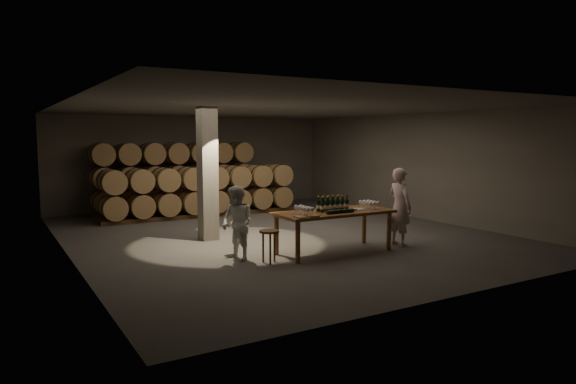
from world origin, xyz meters
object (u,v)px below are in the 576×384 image
tasting_table (334,216)px  plate (358,209)px  person_man (400,207)px  stool (269,236)px  bottle_cluster (333,205)px  notebook_near (313,216)px  person_woman (237,223)px

tasting_table → plate: size_ratio=8.89×
plate → person_man: bearing=-6.3°
plate → person_man: size_ratio=0.16×
stool → bottle_cluster: bearing=5.9°
stool → notebook_near: bearing=-20.8°
bottle_cluster → plate: size_ratio=2.51×
plate → person_woman: size_ratio=0.19×
person_woman → person_man: bearing=67.2°
plate → person_woman: 2.75m
stool → person_woman: person_woman is taller
tasting_table → bottle_cluster: bottle_cluster is taller
tasting_table → notebook_near: bearing=-152.6°
bottle_cluster → person_woman: 2.14m
person_man → tasting_table: bearing=81.8°
tasting_table → stool: 1.67m
stool → person_woman: bearing=130.6°
bottle_cluster → person_woman: (-2.10, 0.35, -0.26)m
notebook_near → stool: bearing=165.8°
bottle_cluster → person_man: size_ratio=0.41×
notebook_near → person_woman: 1.52m
plate → person_man: (1.10, -0.12, -0.01)m
bottle_cluster → stool: bearing=-174.1°
stool → person_man: size_ratio=0.37×
tasting_table → person_man: bearing=-5.8°
stool → tasting_table: bearing=4.1°
tasting_table → notebook_near: notebook_near is taller
bottle_cluster → notebook_near: 0.97m
bottle_cluster → plate: 0.63m
notebook_near → person_woman: person_woman is taller
tasting_table → stool: bearing=-175.9°
stool → person_man: (3.36, -0.06, 0.36)m
bottle_cluster → person_man: person_man is taller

